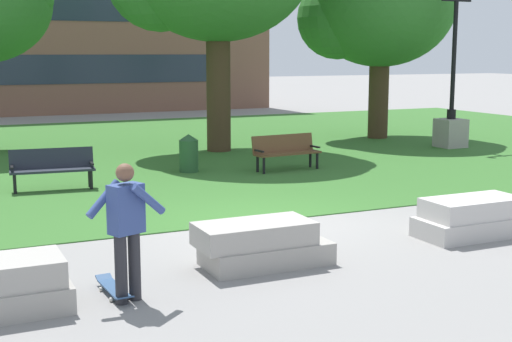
% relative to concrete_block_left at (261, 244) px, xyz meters
% --- Properties ---
extents(ground_plane, '(140.00, 140.00, 0.00)m').
position_rel_concrete_block_left_xyz_m(ground_plane, '(1.10, 2.35, -0.31)').
color(ground_plane, gray).
extents(grass_lawn, '(40.00, 20.00, 0.02)m').
position_rel_concrete_block_left_xyz_m(grass_lawn, '(1.10, 12.35, -0.30)').
color(grass_lawn, '#336628').
rests_on(grass_lawn, ground).
extents(concrete_block_left, '(1.92, 0.90, 0.64)m').
position_rel_concrete_block_left_xyz_m(concrete_block_left, '(0.00, 0.00, 0.00)').
color(concrete_block_left, '#9E9991').
rests_on(concrete_block_left, ground).
extents(concrete_block_right, '(1.80, 0.90, 0.64)m').
position_rel_concrete_block_left_xyz_m(concrete_block_right, '(3.86, 0.03, 0.00)').
color(concrete_block_right, '#BCB7B2').
rests_on(concrete_block_right, ground).
extents(person_skateboarder, '(0.97, 0.50, 1.71)m').
position_rel_concrete_block_left_xyz_m(person_skateboarder, '(-2.11, -0.68, 0.66)').
color(person_skateboarder, '#28282D').
rests_on(person_skateboarder, ground).
extents(skateboard, '(0.28, 1.03, 0.14)m').
position_rel_concrete_block_left_xyz_m(skateboard, '(-2.21, -0.38, -0.22)').
color(skateboard, '#2D4C75').
rests_on(skateboard, ground).
extents(park_bench_near_left, '(1.84, 0.68, 0.90)m').
position_rel_concrete_block_left_xyz_m(park_bench_near_left, '(4.09, 7.22, 0.23)').
color(park_bench_near_left, brown).
rests_on(park_bench_near_left, grass_lawn).
extents(park_bench_near_right, '(1.84, 0.71, 0.90)m').
position_rel_concrete_block_left_xyz_m(park_bench_near_right, '(-1.78, 7.00, 0.23)').
color(park_bench_near_right, '#1E232D').
rests_on(park_bench_near_right, grass_lawn).
extents(lamp_post_right, '(1.32, 0.80, 5.08)m').
position_rel_concrete_block_left_xyz_m(lamp_post_right, '(10.90, 9.00, 0.74)').
color(lamp_post_right, gray).
rests_on(lamp_post_right, grass_lawn).
extents(tree_far_right, '(5.37, 5.11, 6.83)m').
position_rel_concrete_block_left_xyz_m(tree_far_right, '(10.17, 12.10, 4.29)').
color(tree_far_right, '#42301E').
rests_on(tree_far_right, grass_lawn).
extents(trash_bin, '(0.49, 0.49, 0.96)m').
position_rel_concrete_block_left_xyz_m(trash_bin, '(1.73, 7.98, 0.20)').
color(trash_bin, '#234C28').
rests_on(trash_bin, grass_lawn).
extents(building_facade_distant, '(25.87, 1.03, 10.17)m').
position_rel_concrete_block_left_xyz_m(building_facade_distant, '(-0.07, 26.84, 4.77)').
color(building_facade_distant, brown).
rests_on(building_facade_distant, ground).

